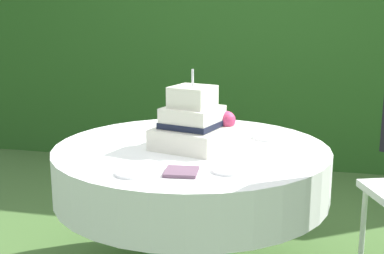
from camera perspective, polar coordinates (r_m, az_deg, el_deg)
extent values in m
cube|color=#28561E|center=(4.76, 6.61, 11.67)|extent=(5.65, 0.41, 2.61)
cylinder|color=#4C4C51|center=(2.66, -0.06, -10.20)|extent=(0.12, 0.12, 0.71)
cylinder|color=olive|center=(2.54, -0.07, -2.53)|extent=(1.32, 1.32, 0.03)
cylinder|color=white|center=(2.57, -0.06, -4.78)|extent=(1.35, 1.35, 0.24)
cube|color=silver|center=(2.50, 0.07, -1.16)|extent=(0.40, 0.40, 0.10)
cube|color=silver|center=(2.48, 0.07, 1.10)|extent=(0.30, 0.30, 0.10)
cube|color=black|center=(2.49, 0.07, 0.37)|extent=(0.31, 0.31, 0.03)
cube|color=silver|center=(2.46, 0.07, 3.39)|extent=(0.23, 0.23, 0.10)
sphere|color=#D13866|center=(2.54, 3.84, 0.76)|extent=(0.09, 0.09, 0.09)
cylinder|color=silver|center=(2.45, 0.07, 5.49)|extent=(0.01, 0.01, 0.08)
cylinder|color=white|center=(2.12, -6.56, -5.09)|extent=(0.15, 0.15, 0.01)
cylinder|color=white|center=(2.71, 8.20, -1.15)|extent=(0.14, 0.14, 0.01)
cylinder|color=white|center=(2.15, 3.99, -4.82)|extent=(0.14, 0.14, 0.01)
cube|color=#6B4C60|center=(2.12, -1.20, -4.99)|extent=(0.15, 0.15, 0.01)
cylinder|color=white|center=(3.05, 18.43, -10.42)|extent=(0.03, 0.03, 0.45)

